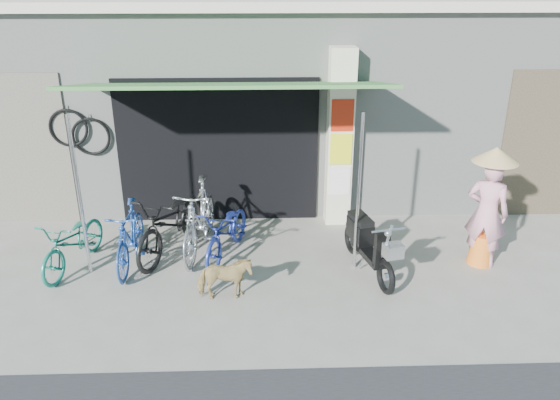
{
  "coord_description": "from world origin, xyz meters",
  "views": [
    {
      "loc": [
        -0.45,
        -6.35,
        4.06
      ],
      "look_at": [
        -0.2,
        1.0,
        1.0
      ],
      "focal_mm": 35.0,
      "sensor_mm": 36.0,
      "label": 1
    }
  ],
  "objects_px": {
    "bike_black": "(172,222)",
    "bike_navy": "(227,231)",
    "bike_blue": "(130,236)",
    "nun": "(488,208)",
    "bike_teal": "(74,242)",
    "street_dog": "(225,279)",
    "bike_silver": "(199,218)",
    "moped": "(367,244)"
  },
  "relations": [
    {
      "from": "bike_black",
      "to": "bike_navy",
      "type": "xyz_separation_m",
      "value": [
        0.86,
        -0.17,
        -0.09
      ]
    },
    {
      "from": "bike_blue",
      "to": "nun",
      "type": "relative_size",
      "value": 0.88
    },
    {
      "from": "bike_teal",
      "to": "street_dog",
      "type": "bearing_deg",
      "value": -8.52
    },
    {
      "from": "bike_black",
      "to": "bike_silver",
      "type": "bearing_deg",
      "value": 25.22
    },
    {
      "from": "bike_navy",
      "to": "nun",
      "type": "height_order",
      "value": "nun"
    },
    {
      "from": "bike_silver",
      "to": "bike_navy",
      "type": "height_order",
      "value": "bike_silver"
    },
    {
      "from": "bike_silver",
      "to": "moped",
      "type": "height_order",
      "value": "bike_silver"
    },
    {
      "from": "street_dog",
      "to": "bike_silver",
      "type": "bearing_deg",
      "value": 14.02
    },
    {
      "from": "bike_blue",
      "to": "bike_silver",
      "type": "relative_size",
      "value": 0.85
    },
    {
      "from": "bike_navy",
      "to": "street_dog",
      "type": "relative_size",
      "value": 2.2
    },
    {
      "from": "bike_black",
      "to": "moped",
      "type": "bearing_deg",
      "value": 7.96
    },
    {
      "from": "bike_navy",
      "to": "moped",
      "type": "distance_m",
      "value": 2.12
    },
    {
      "from": "bike_blue",
      "to": "bike_navy",
      "type": "xyz_separation_m",
      "value": [
        1.42,
        0.22,
        -0.05
      ]
    },
    {
      "from": "bike_navy",
      "to": "moped",
      "type": "height_order",
      "value": "moped"
    },
    {
      "from": "bike_black",
      "to": "street_dog",
      "type": "height_order",
      "value": "bike_black"
    },
    {
      "from": "bike_silver",
      "to": "nun",
      "type": "distance_m",
      "value": 4.3
    },
    {
      "from": "bike_black",
      "to": "street_dog",
      "type": "xyz_separation_m",
      "value": [
        0.88,
        -1.37,
        -0.2
      ]
    },
    {
      "from": "bike_blue",
      "to": "nun",
      "type": "height_order",
      "value": "nun"
    },
    {
      "from": "bike_silver",
      "to": "moped",
      "type": "distance_m",
      "value": 2.6
    },
    {
      "from": "bike_teal",
      "to": "bike_navy",
      "type": "height_order",
      "value": "bike_navy"
    },
    {
      "from": "bike_silver",
      "to": "street_dog",
      "type": "distance_m",
      "value": 1.5
    },
    {
      "from": "bike_black",
      "to": "street_dog",
      "type": "relative_size",
      "value": 2.66
    },
    {
      "from": "bike_black",
      "to": "bike_silver",
      "type": "xyz_separation_m",
      "value": [
        0.42,
        0.03,
        0.05
      ]
    },
    {
      "from": "bike_blue",
      "to": "bike_silver",
      "type": "distance_m",
      "value": 1.07
    },
    {
      "from": "bike_teal",
      "to": "nun",
      "type": "relative_size",
      "value": 0.87
    },
    {
      "from": "bike_teal",
      "to": "street_dog",
      "type": "relative_size",
      "value": 2.14
    },
    {
      "from": "bike_blue",
      "to": "street_dog",
      "type": "bearing_deg",
      "value": -33.3
    },
    {
      "from": "bike_blue",
      "to": "moped",
      "type": "relative_size",
      "value": 0.96
    },
    {
      "from": "bike_black",
      "to": "bike_blue",
      "type": "bearing_deg",
      "value": -124.56
    },
    {
      "from": "street_dog",
      "to": "bike_blue",
      "type": "bearing_deg",
      "value": 51.53
    },
    {
      "from": "bike_silver",
      "to": "street_dog",
      "type": "relative_size",
      "value": 2.57
    },
    {
      "from": "bike_teal",
      "to": "bike_black",
      "type": "xyz_separation_m",
      "value": [
        1.38,
        0.43,
        0.1
      ]
    },
    {
      "from": "bike_navy",
      "to": "nun",
      "type": "xyz_separation_m",
      "value": [
        3.82,
        -0.34,
        0.47
      ]
    },
    {
      "from": "bike_teal",
      "to": "street_dog",
      "type": "height_order",
      "value": "bike_teal"
    },
    {
      "from": "street_dog",
      "to": "nun",
      "type": "relative_size",
      "value": 0.4
    },
    {
      "from": "bike_black",
      "to": "nun",
      "type": "distance_m",
      "value": 4.72
    },
    {
      "from": "bike_navy",
      "to": "nun",
      "type": "distance_m",
      "value": 3.86
    },
    {
      "from": "bike_blue",
      "to": "street_dog",
      "type": "height_order",
      "value": "bike_blue"
    },
    {
      "from": "bike_blue",
      "to": "bike_black",
      "type": "relative_size",
      "value": 0.82
    },
    {
      "from": "moped",
      "to": "bike_teal",
      "type": "bearing_deg",
      "value": 163.46
    },
    {
      "from": "bike_teal",
      "to": "bike_black",
      "type": "height_order",
      "value": "bike_black"
    },
    {
      "from": "bike_blue",
      "to": "bike_teal",
      "type": "bearing_deg",
      "value": -176.32
    }
  ]
}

